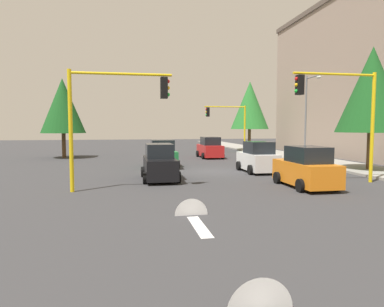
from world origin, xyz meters
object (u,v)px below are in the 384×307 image
(street_lamp_curbside, at_px, (308,109))
(car_orange, at_px, (306,169))
(tree_opposite_side, at_px, (63,106))
(car_red, at_px, (210,148))
(tree_roadside_near, at_px, (372,90))
(car_black, at_px, (159,163))
(car_white, at_px, (258,158))
(traffic_signal_near_right, at_px, (113,106))
(traffic_signal_far_left, at_px, (228,119))
(tree_roadside_far, at_px, (250,105))
(traffic_signal_near_left, at_px, (342,105))
(car_green, at_px, (163,155))

(street_lamp_curbside, xyz_separation_m, car_orange, (10.39, -5.83, -3.45))
(tree_opposite_side, distance_m, car_red, 14.32)
(tree_roadside_near, xyz_separation_m, car_black, (1.10, -13.84, -4.39))
(street_lamp_curbside, relative_size, tree_roadside_near, 0.87)
(tree_opposite_side, relative_size, car_white, 2.05)
(tree_opposite_side, height_order, car_white, tree_opposite_side)
(traffic_signal_near_right, height_order, street_lamp_curbside, street_lamp_curbside)
(car_red, bearing_deg, tree_roadside_near, 34.58)
(street_lamp_curbside, xyz_separation_m, car_black, (6.71, -12.54, -3.45))
(traffic_signal_far_left, distance_m, traffic_signal_near_right, 22.96)
(tree_roadside_far, bearing_deg, street_lamp_curbside, -1.19)
(traffic_signal_near_right, bearing_deg, traffic_signal_near_left, 90.00)
(tree_roadside_near, bearing_deg, tree_opposite_side, -123.07)
(traffic_signal_far_left, relative_size, car_black, 1.27)
(traffic_signal_near_left, bearing_deg, tree_opposite_side, -137.15)
(car_red, xyz_separation_m, car_white, (10.65, 0.61, -0.00))
(traffic_signal_far_left, xyz_separation_m, car_white, (15.10, -2.48, -2.82))
(car_white, bearing_deg, car_black, -72.84)
(car_black, xyz_separation_m, car_green, (-5.79, 0.74, -0.00))
(tree_roadside_near, height_order, car_black, tree_roadside_near)
(traffic_signal_far_left, xyz_separation_m, car_orange, (20.78, -2.25, -2.82))
(traffic_signal_near_left, relative_size, tree_roadside_far, 0.68)
(traffic_signal_near_right, relative_size, car_white, 1.50)
(tree_roadside_near, xyz_separation_m, car_green, (-4.69, -13.10, -4.39))
(tree_roadside_far, distance_m, tree_opposite_side, 21.37)
(street_lamp_curbside, bearing_deg, tree_opposite_side, -112.55)
(car_white, bearing_deg, traffic_signal_near_left, 27.53)
(traffic_signal_near_left, xyz_separation_m, car_green, (-8.69, -8.30, -3.13))
(car_black, bearing_deg, car_orange, 61.28)
(traffic_signal_far_left, distance_m, car_green, 14.27)
(traffic_signal_far_left, height_order, traffic_signal_near_right, traffic_signal_near_right)
(car_red, bearing_deg, car_green, -36.80)
(tree_roadside_far, distance_m, car_green, 20.06)
(traffic_signal_far_left, bearing_deg, car_white, -9.32)
(tree_roadside_far, height_order, car_orange, tree_roadside_far)
(street_lamp_curbside, bearing_deg, tree_roadside_far, 178.81)
(car_red, bearing_deg, car_orange, 2.93)
(tree_roadside_near, height_order, tree_opposite_side, tree_roadside_near)
(street_lamp_curbside, distance_m, tree_roadside_near, 5.84)
(traffic_signal_near_left, distance_m, tree_roadside_far, 24.34)
(car_red, xyz_separation_m, car_green, (6.87, -5.14, -0.00))
(tree_roadside_near, height_order, car_green, tree_roadside_near)
(tree_roadside_far, xyz_separation_m, tree_opposite_side, (6.00, -20.50, -0.64))
(car_red, bearing_deg, car_black, -24.90)
(tree_roadside_near, relative_size, car_orange, 2.06)
(street_lamp_curbside, relative_size, tree_opposite_side, 0.94)
(traffic_signal_far_left, distance_m, car_white, 15.56)
(traffic_signal_near_right, distance_m, street_lamp_curbside, 17.70)
(tree_opposite_side, relative_size, car_red, 1.82)
(car_white, bearing_deg, traffic_signal_far_left, 170.68)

